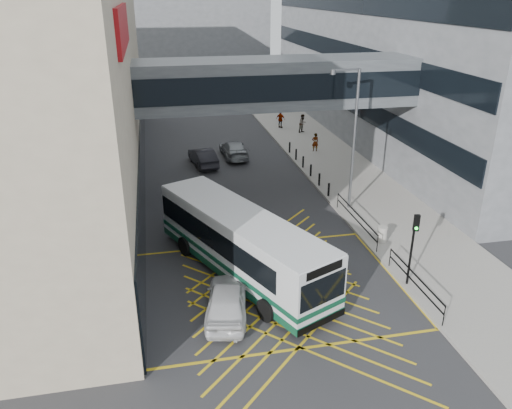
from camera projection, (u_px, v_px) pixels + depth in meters
ground at (273, 287)px, 23.68m from camera, size 120.00×120.00×0.00m
building_right at (467, 25)px, 45.75m from camera, size 24.09×44.00×20.00m
building_far at (166, 19)px, 73.67m from camera, size 28.00×16.00×18.00m
skybridge at (276, 83)px, 32.05m from camera, size 20.00×4.10×3.00m
pavement at (340, 170)px, 38.80m from camera, size 6.00×54.00×0.16m
box_junction at (273, 287)px, 23.67m from camera, size 12.00×9.00×0.01m
bus at (240, 242)px, 24.22m from camera, size 7.21×11.61×3.24m
car_white at (227, 300)px, 21.41m from camera, size 2.85×5.02×1.50m
car_dark at (203, 157)px, 39.83m from camera, size 2.47×4.73×1.41m
car_silver at (234, 149)px, 41.79m from camera, size 2.11×4.70×1.44m
traffic_light at (413, 240)px, 22.65m from camera, size 0.29×0.44×3.68m
street_lamp at (352, 132)px, 29.97m from camera, size 1.98×0.56×8.72m
litter_bin at (382, 234)px, 27.44m from camera, size 0.53×0.53×0.92m
kerb_railings at (380, 242)px, 26.07m from camera, size 0.05×12.54×1.00m
bollards at (307, 166)px, 38.08m from camera, size 0.14×10.14×0.90m
pedestrian_a at (315, 142)px, 42.79m from camera, size 0.65×0.48×1.59m
pedestrian_b at (303, 123)px, 48.40m from camera, size 1.00×0.89×1.77m
pedestrian_c at (281, 119)px, 50.06m from camera, size 1.07×1.06×1.73m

